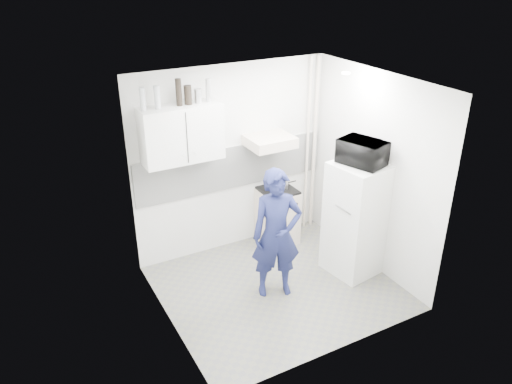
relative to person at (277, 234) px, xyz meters
name	(u,v)px	position (x,y,z in m)	size (l,w,h in m)	color
floor	(277,287)	(0.05, 0.05, -0.82)	(2.80, 2.80, 0.00)	#5A5A5A
ceiling	(282,84)	(0.05, 0.05, 1.78)	(2.80, 2.80, 0.00)	white
wall_back	(232,160)	(0.05, 1.30, 0.48)	(2.80, 2.80, 0.00)	silver
wall_left	(163,224)	(-1.35, 0.05, 0.48)	(2.60, 2.60, 0.00)	silver
wall_right	(373,173)	(1.45, 0.05, 0.48)	(2.60, 2.60, 0.00)	silver
person	(277,234)	(0.00, 0.00, 0.00)	(0.60, 0.39, 1.64)	#181E4A
stove	(277,216)	(0.65, 1.05, -0.42)	(0.50, 0.50, 0.80)	beige
fridge	(356,219)	(1.15, -0.06, -0.06)	(0.63, 0.63, 1.52)	white
stove_top	(278,190)	(0.65, 1.05, -0.01)	(0.48, 0.48, 0.03)	black
saucepan	(283,186)	(0.72, 1.05, 0.05)	(0.16, 0.16, 0.09)	silver
microwave	(363,152)	(1.15, -0.06, 0.85)	(0.37, 0.55, 0.30)	black
bottle_a	(143,99)	(-1.13, 1.13, 1.51)	(0.06, 0.06, 0.27)	#B2B7BC
bottle_b	(157,97)	(-0.96, 1.13, 1.52)	(0.07, 0.07, 0.27)	#B2B7BC
bottle_d	(179,92)	(-0.70, 1.13, 1.54)	(0.07, 0.07, 0.32)	black
canister_a	(188,95)	(-0.59, 1.13, 1.49)	(0.09, 0.09, 0.23)	black
canister_b	(198,96)	(-0.46, 1.13, 1.47)	(0.09, 0.09, 0.18)	silver
bottle_e	(208,90)	(-0.32, 1.13, 1.52)	(0.07, 0.07, 0.28)	silver
upper_cabinet	(182,134)	(-0.70, 1.13, 1.03)	(1.00, 0.35, 0.70)	white
range_hood	(270,141)	(0.50, 1.05, 0.75)	(0.60, 0.50, 0.14)	beige
backsplash	(232,167)	(0.05, 1.29, 0.38)	(2.74, 0.03, 0.60)	white
pipe_a	(314,146)	(1.35, 1.22, 0.48)	(0.05, 0.05, 2.60)	beige
pipe_b	(307,147)	(1.23, 1.22, 0.48)	(0.04, 0.04, 2.60)	beige
ceiling_spot_fixture	(346,73)	(1.05, 0.25, 1.75)	(0.10, 0.10, 0.02)	white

